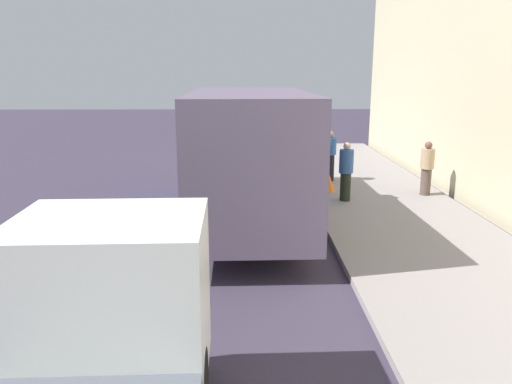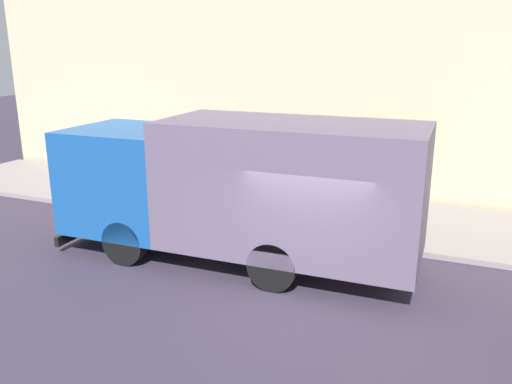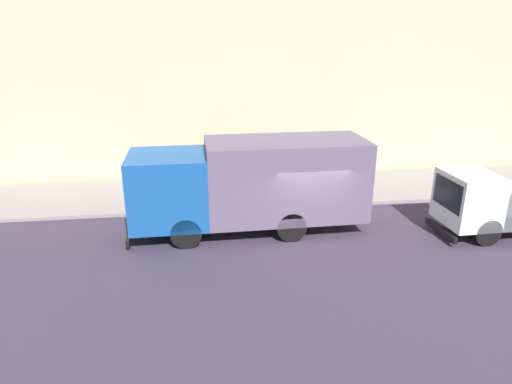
{
  "view_description": "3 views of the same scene",
  "coord_description": "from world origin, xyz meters",
  "px_view_note": "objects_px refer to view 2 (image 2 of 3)",
  "views": [
    {
      "loc": [
        1.13,
        -10.3,
        3.75
      ],
      "look_at": [
        1.33,
        0.04,
        1.24
      ],
      "focal_mm": 35.33,
      "sensor_mm": 36.0,
      "label": 1
    },
    {
      "loc": [
        -9.03,
        -2.72,
        4.84
      ],
      "look_at": [
        1.19,
        1.55,
        1.7
      ],
      "focal_mm": 36.49,
      "sensor_mm": 36.0,
      "label": 2
    },
    {
      "loc": [
        -13.54,
        3.69,
        6.66
      ],
      "look_at": [
        0.91,
        1.83,
        1.54
      ],
      "focal_mm": 31.0,
      "sensor_mm": 36.0,
      "label": 3
    }
  ],
  "objects_px": {
    "large_utility_truck": "(239,185)",
    "pedestrian_standing": "(150,175)",
    "traffic_cone_orange": "(186,200)",
    "pedestrian_third": "(244,165)",
    "pedestrian_walking": "(229,184)"
  },
  "relations": [
    {
      "from": "large_utility_truck",
      "to": "pedestrian_standing",
      "type": "relative_size",
      "value": 5.04
    },
    {
      "from": "large_utility_truck",
      "to": "traffic_cone_orange",
      "type": "bearing_deg",
      "value": 48.0
    },
    {
      "from": "large_utility_truck",
      "to": "pedestrian_standing",
      "type": "height_order",
      "value": "large_utility_truck"
    },
    {
      "from": "large_utility_truck",
      "to": "traffic_cone_orange",
      "type": "xyz_separation_m",
      "value": [
        2.44,
        2.82,
        -1.34
      ]
    },
    {
      "from": "pedestrian_standing",
      "to": "pedestrian_third",
      "type": "distance_m",
      "value": 3.25
    },
    {
      "from": "large_utility_truck",
      "to": "pedestrian_standing",
      "type": "bearing_deg",
      "value": 55.95
    },
    {
      "from": "traffic_cone_orange",
      "to": "pedestrian_standing",
      "type": "bearing_deg",
      "value": 77.87
    },
    {
      "from": "large_utility_truck",
      "to": "traffic_cone_orange",
      "type": "height_order",
      "value": "large_utility_truck"
    },
    {
      "from": "pedestrian_walking",
      "to": "traffic_cone_orange",
      "type": "bearing_deg",
      "value": -151.04
    },
    {
      "from": "pedestrian_walking",
      "to": "pedestrian_third",
      "type": "relative_size",
      "value": 1.04
    },
    {
      "from": "pedestrian_walking",
      "to": "traffic_cone_orange",
      "type": "height_order",
      "value": "pedestrian_walking"
    },
    {
      "from": "pedestrian_third",
      "to": "traffic_cone_orange",
      "type": "xyz_separation_m",
      "value": [
        -2.84,
        0.61,
        -0.48
      ]
    },
    {
      "from": "pedestrian_standing",
      "to": "traffic_cone_orange",
      "type": "relative_size",
      "value": 2.4
    },
    {
      "from": "large_utility_truck",
      "to": "traffic_cone_orange",
      "type": "relative_size",
      "value": 12.06
    },
    {
      "from": "pedestrian_third",
      "to": "traffic_cone_orange",
      "type": "relative_size",
      "value": 2.3
    }
  ]
}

